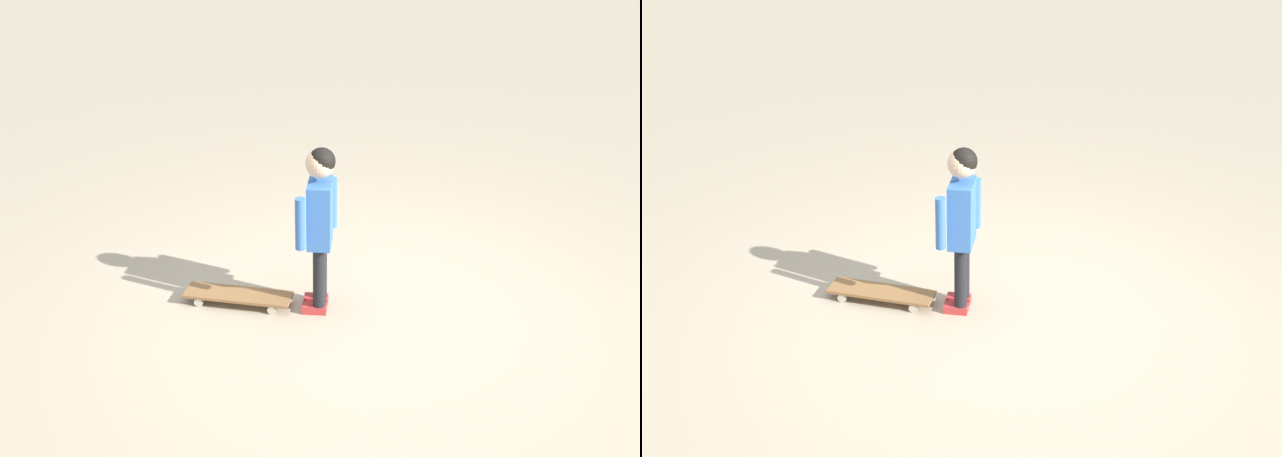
# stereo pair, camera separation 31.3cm
# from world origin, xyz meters

# --- Properties ---
(ground_plane) EXTENTS (50.00, 50.00, 0.00)m
(ground_plane) POSITION_xyz_m (0.00, 0.00, 0.00)
(ground_plane) COLOR tan
(child_person) EXTENTS (0.28, 0.38, 1.06)m
(child_person) POSITION_xyz_m (0.20, 0.21, 0.66)
(child_person) COLOR black
(child_person) RESTS_ON ground
(skateboard) EXTENTS (0.61, 0.61, 0.07)m
(skateboard) POSITION_xyz_m (0.53, 0.60, 0.06)
(skateboard) COLOR olive
(skateboard) RESTS_ON ground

